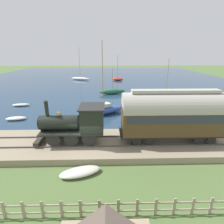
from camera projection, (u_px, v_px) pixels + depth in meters
ground_plane at (86, 151)px, 14.92m from camera, size 200.00×200.00×0.00m
harbor_water at (101, 78)px, 56.07m from camera, size 80.00×80.00×0.01m
rail_embankment at (87, 145)px, 15.37m from camera, size 5.32×56.00×0.67m
steam_locomotive at (78, 122)px, 14.64m from camera, size 2.39×5.83×3.62m
passenger_coach at (173, 114)px, 14.64m from camera, size 2.39×8.93×4.47m
sailboat_green at (112, 91)px, 34.82m from camera, size 2.11×5.33×5.08m
sailboat_white at (80, 78)px, 52.67m from camera, size 3.19×6.02×9.28m
sailboat_red at (117, 79)px, 51.73m from camera, size 2.56×3.56×7.27m
sailboat_teal at (165, 98)px, 28.98m from camera, size 1.89×4.63×7.06m
sailboat_blue at (103, 110)px, 23.44m from camera, size 4.80×6.46×9.37m
rowboat_near_shore at (16, 118)px, 21.59m from camera, size 1.26×2.47×0.42m
rowboat_far_out at (21, 105)px, 27.21m from camera, size 1.18×2.69×0.40m
rowboat_off_pier at (159, 124)px, 19.91m from camera, size 2.60×2.61×0.48m
rowboat_mid_harbor at (141, 108)px, 25.37m from camera, size 1.51×2.75×0.55m
beached_dinghy at (80, 172)px, 11.94m from camera, size 1.88×3.00×0.44m
picket_fence at (71, 209)px, 8.76m from camera, size 0.06×20.14×1.05m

